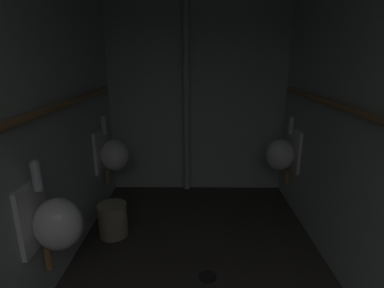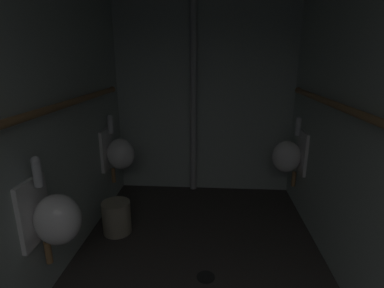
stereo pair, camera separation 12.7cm
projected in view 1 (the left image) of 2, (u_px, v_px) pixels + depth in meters
name	position (u px, v px, depth m)	size (l,w,h in m)	color
wall_left	(16.00, 134.00, 1.74)	(0.06, 3.80, 2.37)	#AEBBB3
wall_back	(197.00, 95.00, 3.52)	(2.22, 0.06, 2.37)	#AEBBB3
urinal_left_mid	(55.00, 222.00, 1.84)	(0.32, 0.30, 0.76)	white
urinal_left_far	(112.00, 154.00, 3.14)	(0.32, 0.30, 0.76)	white
urinal_right_mid	(282.00, 154.00, 3.15)	(0.32, 0.30, 0.76)	white
supply_pipe_left	(27.00, 118.00, 1.69)	(0.06, 3.10, 0.06)	#9E7042
supply_pipe_right	(372.00, 117.00, 1.71)	(0.06, 3.09, 0.06)	#9E7042
standpipe_back_wall	(186.00, 96.00, 3.42)	(0.08, 0.08, 2.32)	#B2B2B2
floor_drain	(207.00, 276.00, 2.27)	(0.14, 0.14, 0.01)	black
waste_bin	(113.00, 220.00, 2.77)	(0.27, 0.27, 0.31)	#9E937A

